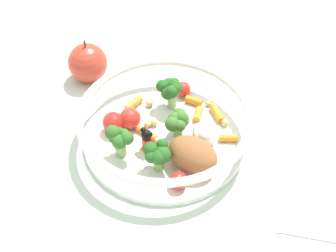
# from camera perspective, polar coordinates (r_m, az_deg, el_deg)

# --- Properties ---
(ground_plane) EXTENTS (2.40, 2.40, 0.00)m
(ground_plane) POSITION_cam_1_polar(r_m,az_deg,el_deg) (0.71, -0.40, -1.66)
(ground_plane) COLOR silver
(food_container) EXTENTS (0.25, 0.25, 0.06)m
(food_container) POSITION_cam_1_polar(r_m,az_deg,el_deg) (0.68, 0.23, -0.28)
(food_container) COLOR white
(food_container) RESTS_ON ground_plane
(loose_apple) EXTENTS (0.07, 0.07, 0.08)m
(loose_apple) POSITION_cam_1_polar(r_m,az_deg,el_deg) (0.80, -9.60, 7.48)
(loose_apple) COLOR #BC3828
(loose_apple) RESTS_ON ground_plane
(folded_napkin) EXTENTS (0.15, 0.14, 0.01)m
(folded_napkin) POSITION_cam_1_polar(r_m,az_deg,el_deg) (0.67, 17.80, -8.29)
(folded_napkin) COLOR white
(folded_napkin) RESTS_ON ground_plane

